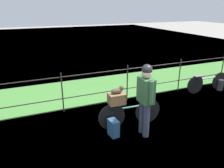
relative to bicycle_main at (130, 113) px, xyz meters
The scene contains 11 objects.
ground_plane 0.95m from the bicycle_main, 113.48° to the right, with size 60.00×60.00×0.00m, color gray.
grass_strip 2.77m from the bicycle_main, 97.40° to the left, with size 27.00×2.40×0.03m, color #478438.
harbor_water 11.93m from the bicycle_main, 91.70° to the left, with size 30.00×30.00×0.00m, color #426684.
iron_fence 1.49m from the bicycle_main, 104.05° to the left, with size 18.04×0.04×1.14m.
bicycle_main is the anchor object (origin of this frame).
wooden_crate 0.56m from the bicycle_main, behind, with size 0.39×0.29×0.26m, color brown.
terrier_dog 0.72m from the bicycle_main, behind, with size 0.32×0.16×0.18m.
cyclist_person 0.81m from the bicycle_main, 73.33° to the right, with size 0.29×0.54×1.68m.
backpack_on_paving 0.61m from the bicycle_main, 155.65° to the right, with size 0.28×0.18×0.40m, color #28517A.
mooring_bollard 4.19m from the bicycle_main, 12.63° to the left, with size 0.20×0.20×0.38m, color #38383D.
bicycle_parked 3.69m from the bicycle_main, 15.97° to the left, with size 1.71×0.17×0.62m.
Camera 1 is at (-1.91, -3.41, 2.84)m, focal length 34.91 mm.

